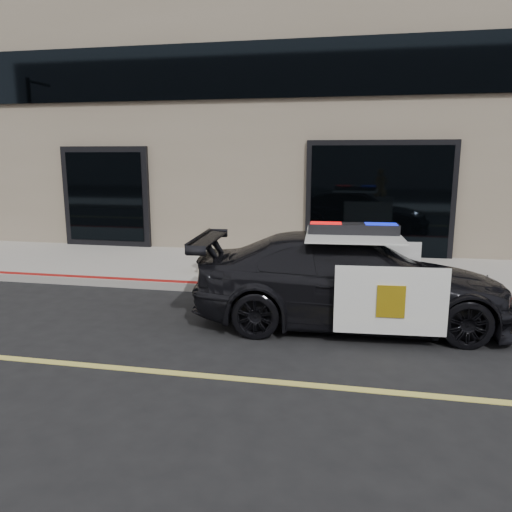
# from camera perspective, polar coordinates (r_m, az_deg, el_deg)

# --- Properties ---
(ground) EXTENTS (120.00, 120.00, 0.00)m
(ground) POSITION_cam_1_polar(r_m,az_deg,el_deg) (5.98, 25.83, -14.81)
(ground) COLOR black
(ground) RESTS_ON ground
(sidewalk_n) EXTENTS (60.00, 3.50, 0.15)m
(sidewalk_n) POSITION_cam_1_polar(r_m,az_deg,el_deg) (10.84, 19.16, -2.27)
(sidewalk_n) COLOR gray
(sidewalk_n) RESTS_ON ground
(building_n) EXTENTS (60.00, 7.00, 12.00)m
(building_n) POSITION_cam_1_polar(r_m,az_deg,el_deg) (16.15, 18.04, 23.36)
(building_n) COLOR #756856
(building_n) RESTS_ON ground
(police_car) EXTENTS (2.56, 4.98, 1.55)m
(police_car) POSITION_cam_1_polar(r_m,az_deg,el_deg) (7.65, 10.84, -2.64)
(police_car) COLOR black
(police_car) RESTS_ON ground
(fire_hydrant) EXTENTS (0.38, 0.53, 0.84)m
(fire_hydrant) POSITION_cam_1_polar(r_m,az_deg,el_deg) (10.20, -5.64, 0.19)
(fire_hydrant) COLOR beige
(fire_hydrant) RESTS_ON sidewalk_n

